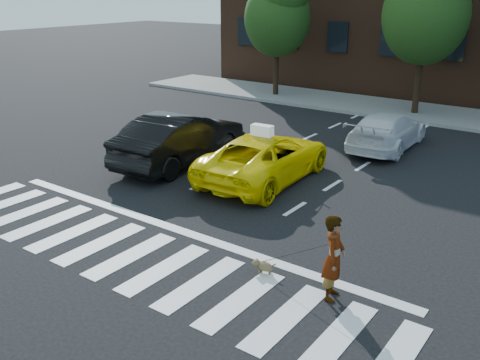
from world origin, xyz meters
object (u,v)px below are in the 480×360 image
object	(u,v)px
black_sedan	(181,139)
woman	(334,258)
white_suv	(387,130)
taxi	(265,157)
dog	(263,266)
tree_mid	(427,4)
tree_left	(278,10)

from	to	relation	value
black_sedan	woman	distance (m)	9.00
black_sedan	white_suv	world-z (taller)	black_sedan
taxi	white_suv	bearing A→B (deg)	-111.33
black_sedan	dog	xyz separation A→B (m)	(6.25, -4.47, -0.68)
white_suv	taxi	bearing A→B (deg)	69.14
woman	dog	size ratio (longest dim) A/B	3.36
tree_mid	black_sedan	size ratio (longest dim) A/B	1.37
tree_mid	black_sedan	world-z (taller)	tree_mid
tree_left	woman	world-z (taller)	tree_left
taxi	tree_mid	bearing A→B (deg)	-97.98
tree_mid	woman	world-z (taller)	tree_mid
tree_left	taxi	distance (m)	13.47
tree_left	black_sedan	bearing A→B (deg)	-73.02
black_sedan	white_suv	distance (m)	7.51
tree_left	tree_mid	size ratio (longest dim) A/B	0.92
tree_left	black_sedan	world-z (taller)	tree_left
tree_left	white_suv	bearing A→B (deg)	-34.40
woman	taxi	bearing A→B (deg)	29.25
white_suv	woman	distance (m)	10.59
taxi	black_sedan	distance (m)	3.16
tree_mid	black_sedan	distance (m)	12.76
tree_left	tree_mid	world-z (taller)	tree_mid
woman	dog	xyz separation A→B (m)	(-1.56, -0.01, -0.67)
taxi	dog	world-z (taller)	taxi
taxi	woman	distance (m)	6.68
tree_left	black_sedan	xyz separation A→B (m)	(3.49, -11.44, -3.59)
tree_left	dog	bearing A→B (deg)	-58.51
tree_mid	dog	world-z (taller)	tree_mid
tree_mid	woman	xyz separation A→B (m)	(3.81, -15.90, -4.01)
tree_left	white_suv	world-z (taller)	tree_left
tree_left	taxi	xyz separation A→B (m)	(6.64, -11.12, -3.72)
taxi	woman	size ratio (longest dim) A/B	3.05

